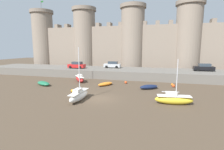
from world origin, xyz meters
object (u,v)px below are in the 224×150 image
Objects in this scene: sailboat_near_channel_right at (174,99)px; mooring_buoy_mid_mud at (172,85)px; rowboat_midflat_centre at (106,84)px; mooring_buoy_near_shore at (72,91)px; car_quay_centre_east at (112,65)px; car_quay_centre_west at (77,65)px; sailboat_midflat_left at (80,79)px; sailboat_foreground_left at (79,95)px; mooring_buoy_off_centre at (126,82)px; rowboat_near_channel_left at (149,87)px; car_quay_west at (204,67)px; mooring_buoy_near_channel at (173,86)px; rowboat_midflat_right at (43,83)px.

sailboat_near_channel_right is 10.92m from mooring_buoy_mid_mud.
mooring_buoy_mid_mud is (11.65, 3.03, -0.12)m from rowboat_midflat_centre.
mooring_buoy_near_shore is 0.11× the size of car_quay_centre_east.
rowboat_midflat_centre is at bearing -80.88° from car_quay_centre_east.
car_quay_centre_east is at bearing 21.68° from car_quay_centre_west.
car_quay_centre_west is (-21.21, 17.09, 1.95)m from sailboat_near_channel_right.
sailboat_foreground_left reaches higher than sailboat_midflat_left.
car_quay_centre_east reaches higher than mooring_buoy_off_centre.
sailboat_near_channel_right is at bearing -65.01° from rowboat_near_channel_left.
sailboat_midflat_left is 17.78m from mooring_buoy_mid_mud.
rowboat_near_channel_left is at bearing -29.17° from car_quay_centre_west.
car_quay_west is at bearing 49.02° from rowboat_near_channel_left.
car_quay_centre_east is at bearing 178.05° from car_quay_west.
sailboat_foreground_left is at bearing -63.13° from car_quay_centre_west.
mooring_buoy_near_channel is (0.72, 9.63, -0.37)m from sailboat_near_channel_right.
rowboat_midflat_right is at bearing 156.95° from mooring_buoy_near_shore.
mooring_buoy_near_shore is (-14.65, 2.06, -0.40)m from sailboat_near_channel_right.
sailboat_midflat_left is 11.97× the size of mooring_buoy_off_centre.
rowboat_near_channel_left is 14.14m from sailboat_midflat_left.
car_quay_centre_east reaches higher than mooring_buoy_near_channel.
mooring_buoy_mid_mud is (-0.12, 1.27, -0.05)m from mooring_buoy_near_channel.
mooring_buoy_near_channel is at bearing 85.73° from sailboat_near_channel_right.
car_quay_west is (6.86, 10.00, 2.32)m from mooring_buoy_near_channel.
car_quay_centre_east is at bearing 142.14° from mooring_buoy_near_channel.
sailboat_midflat_left is 1.40× the size of car_quay_west.
mooring_buoy_off_centre is 8.45m from mooring_buoy_mid_mud.
mooring_buoy_near_shore is (-15.36, -7.57, -0.03)m from mooring_buoy_near_channel.
rowboat_midflat_centre is at bearing 174.35° from rowboat_near_channel_left.
car_quay_centre_west reaches higher than rowboat_midflat_right.
mooring_buoy_off_centre is at bearing -61.81° from car_quay_centre_east.
rowboat_midflat_right is at bearing 166.70° from sailboat_near_channel_right.
mooring_buoy_near_shore is at bearing -94.97° from car_quay_centre_east.
rowboat_midflat_right reaches higher than mooring_buoy_mid_mud.
car_quay_centre_east and car_quay_west have the same top height.
sailboat_foreground_left is 1.25× the size of sailboat_near_channel_right.
sailboat_foreground_left is 1.66× the size of car_quay_centre_west.
car_quay_west reaches higher than rowboat_midflat_centre.
car_quay_centre_east reaches higher than mooring_buoy_mid_mud.
sailboat_midflat_left is 12.73m from sailboat_foreground_left.
car_quay_centre_west reaches higher than rowboat_near_channel_left.
car_quay_centre_west is at bearing 85.86° from rowboat_midflat_right.
rowboat_near_channel_left is 7.84m from sailboat_near_channel_right.
car_quay_centre_west is at bearing 154.16° from mooring_buoy_off_centre.
sailboat_foreground_left is 20.98m from car_quay_centre_west.
mooring_buoy_near_channel is (22.79, 4.41, -0.12)m from rowboat_midflat_right.
sailboat_near_channel_right is 10.64× the size of mooring_buoy_near_channel.
car_quay_centre_east is at bearing 59.18° from rowboat_midflat_right.
rowboat_near_channel_left is 18.86m from rowboat_midflat_right.
sailboat_midflat_left reaches higher than mooring_buoy_off_centre.
sailboat_midflat_left reaches higher than rowboat_midflat_right.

